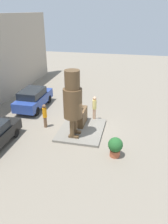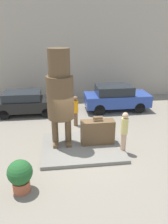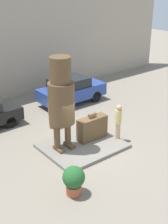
# 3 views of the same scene
# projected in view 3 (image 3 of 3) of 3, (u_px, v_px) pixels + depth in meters

# --- Properties ---
(ground_plane) EXTENTS (60.00, 60.00, 0.00)m
(ground_plane) POSITION_uv_depth(u_px,v_px,m) (82.00, 147.00, 14.99)
(ground_plane) COLOR gray
(pedestal) EXTENTS (3.68, 2.98, 0.15)m
(pedestal) POSITION_uv_depth(u_px,v_px,m) (82.00, 146.00, 14.96)
(pedestal) COLOR slate
(pedestal) RESTS_ON ground_plane
(building_backdrop) EXTENTS (28.00, 0.60, 7.41)m
(building_backdrop) POSITION_uv_depth(u_px,v_px,m) (0.00, 42.00, 19.45)
(building_backdrop) COLOR tan
(building_backdrop) RESTS_ON ground_plane
(statue_figure) EXTENTS (1.18, 1.18, 4.34)m
(statue_figure) POSITION_uv_depth(u_px,v_px,m) (61.00, 97.00, 13.61)
(statue_figure) COLOR brown
(statue_figure) RESTS_ON pedestal
(giant_suitcase) EXTENTS (1.55, 0.54, 1.36)m
(giant_suitcase) POSITION_uv_depth(u_px,v_px,m) (92.00, 128.00, 15.24)
(giant_suitcase) COLOR brown
(giant_suitcase) RESTS_ON pedestal
(tourist) EXTENTS (0.30, 0.30, 1.78)m
(tourist) POSITION_uv_depth(u_px,v_px,m) (118.00, 120.00, 15.12)
(tourist) COLOR tan
(tourist) RESTS_ON pedestal
(parked_car_blue) EXTENTS (4.30, 1.82, 1.71)m
(parked_car_blue) POSITION_uv_depth(u_px,v_px,m) (71.00, 90.00, 19.74)
(parked_car_blue) COLOR #284293
(parked_car_blue) RESTS_ON ground_plane
(planter_pot) EXTENTS (0.85, 0.85, 1.19)m
(planter_pot) POSITION_uv_depth(u_px,v_px,m) (74.00, 179.00, 11.54)
(planter_pot) COLOR #AD5638
(planter_pot) RESTS_ON ground_plane
(worker_hivis) EXTENTS (0.30, 0.30, 1.76)m
(worker_hivis) POSITION_uv_depth(u_px,v_px,m) (51.00, 112.00, 16.46)
(worker_hivis) COLOR brown
(worker_hivis) RESTS_ON ground_plane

